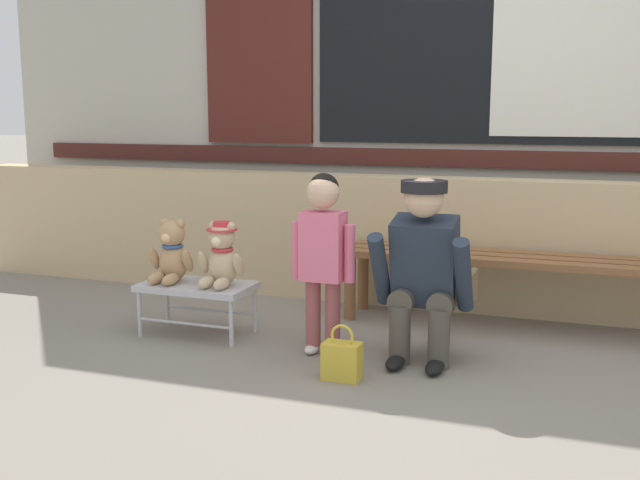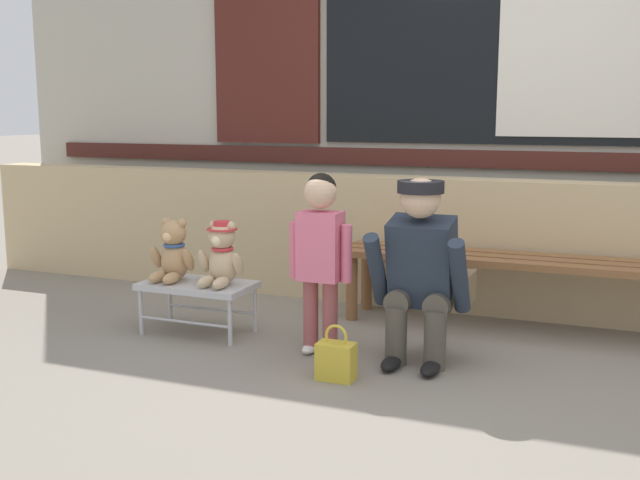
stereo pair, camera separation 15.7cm
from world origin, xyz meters
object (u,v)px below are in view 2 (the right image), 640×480
object	(u,v)px
wooden_bench_long	(518,268)
teddy_bear_with_hat	(222,255)
handbag_on_ground	(336,360)
child_standing	(320,244)
small_display_bench	(198,288)
adult_crouching	(423,270)
teddy_bear_plain	(173,252)

from	to	relation	value
wooden_bench_long	teddy_bear_with_hat	size ratio (longest dim) A/B	5.78
teddy_bear_with_hat	handbag_on_ground	bearing A→B (deg)	-26.30
teddy_bear_with_hat	child_standing	bearing A→B (deg)	-7.75
small_display_bench	child_standing	xyz separation A→B (m)	(0.80, -0.08, 0.33)
teddy_bear_with_hat	adult_crouching	world-z (taller)	adult_crouching
teddy_bear_plain	child_standing	size ratio (longest dim) A/B	0.38
child_standing	small_display_bench	bearing A→B (deg)	173.94
small_display_bench	adult_crouching	size ratio (longest dim) A/B	0.67
teddy_bear_with_hat	small_display_bench	bearing A→B (deg)	-179.23
small_display_bench	teddy_bear_plain	size ratio (longest dim) A/B	1.76
wooden_bench_long	child_standing	bearing A→B (deg)	-137.39
wooden_bench_long	teddy_bear_plain	distance (m)	2.00
adult_crouching	handbag_on_ground	distance (m)	0.64
small_display_bench	teddy_bear_with_hat	xyz separation A→B (m)	(0.16, 0.00, 0.21)
teddy_bear_plain	handbag_on_ground	world-z (taller)	teddy_bear_plain
small_display_bench	handbag_on_ground	xyz separation A→B (m)	(1.01, -0.42, -0.17)
teddy_bear_with_hat	handbag_on_ground	size ratio (longest dim) A/B	1.34
adult_crouching	small_display_bench	bearing A→B (deg)	179.22
wooden_bench_long	teddy_bear_with_hat	xyz separation A→B (m)	(-1.54, -0.74, 0.10)
wooden_bench_long	child_standing	distance (m)	1.24
wooden_bench_long	teddy_bear_plain	size ratio (longest dim) A/B	5.78
handbag_on_ground	child_standing	bearing A→B (deg)	122.88
small_display_bench	teddy_bear_plain	bearing A→B (deg)	179.49
child_standing	adult_crouching	size ratio (longest dim) A/B	1.01
small_display_bench	child_standing	bearing A→B (deg)	-6.06
small_display_bench	child_standing	world-z (taller)	child_standing
child_standing	adult_crouching	xyz separation A→B (m)	(0.53, 0.07, -0.11)
child_standing	teddy_bear_plain	bearing A→B (deg)	174.87
small_display_bench	handbag_on_ground	size ratio (longest dim) A/B	2.35
teddy_bear_plain	teddy_bear_with_hat	world-z (taller)	same
teddy_bear_with_hat	adult_crouching	xyz separation A→B (m)	(1.17, -0.02, 0.01)
small_display_bench	handbag_on_ground	distance (m)	1.11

